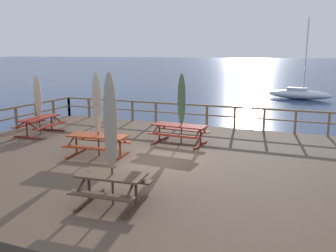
{
  "coord_description": "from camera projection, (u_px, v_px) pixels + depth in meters",
  "views": [
    {
      "loc": [
        4.79,
        -10.81,
        4.51
      ],
      "look_at": [
        0.0,
        0.92,
        1.9
      ],
      "focal_mm": 38.23,
      "sensor_mm": 36.0,
      "label": 1
    }
  ],
  "objects": [
    {
      "name": "patio_umbrella_short_mid",
      "position": [
        110.0,
        122.0,
        8.25
      ],
      "size": [
        0.32,
        0.32,
        3.2
      ],
      "color": "#4C3828",
      "rests_on": "wooden_deck"
    },
    {
      "name": "patio_umbrella_tall_mid_right",
      "position": [
        182.0,
        99.0,
        14.12
      ],
      "size": [
        0.32,
        0.32,
        2.82
      ],
      "color": "#4C3828",
      "rests_on": "wooden_deck"
    },
    {
      "name": "picnic_table_front_left",
      "position": [
        39.0,
        122.0,
        16.0
      ],
      "size": [
        1.51,
        2.12,
        0.78
      ],
      "color": "maroon",
      "rests_on": "wooden_deck"
    },
    {
      "name": "picnic_table_back_left",
      "position": [
        112.0,
        183.0,
        8.57
      ],
      "size": [
        1.72,
        1.53,
        0.78
      ],
      "color": "brown",
      "rests_on": "wooden_deck"
    },
    {
      "name": "sailboat_distant",
      "position": [
        300.0,
        94.0,
        35.07
      ],
      "size": [
        6.17,
        2.45,
        7.72
      ],
      "color": "silver",
      "rests_on": "ground"
    },
    {
      "name": "wooden_deck",
      "position": [
        158.0,
        172.0,
        12.4
      ],
      "size": [
        16.86,
        12.32,
        0.9
      ],
      "primitive_type": "cube",
      "color": "brown",
      "rests_on": "ground"
    },
    {
      "name": "picnic_table_front_right",
      "position": [
        179.0,
        130.0,
        14.38
      ],
      "size": [
        2.24,
        1.51,
        0.78
      ],
      "color": "maroon",
      "rests_on": "wooden_deck"
    },
    {
      "name": "patio_umbrella_short_front",
      "position": [
        97.0,
        103.0,
        12.38
      ],
      "size": [
        0.32,
        0.32,
        2.98
      ],
      "color": "#4C3828",
      "rests_on": "wooden_deck"
    },
    {
      "name": "ground_plane",
      "position": [
        158.0,
        184.0,
        12.49
      ],
      "size": [
        600.0,
        600.0,
        0.0
      ],
      "primitive_type": "plane",
      "color": "navy"
    },
    {
      "name": "patio_umbrella_tall_mid_left",
      "position": [
        38.0,
        97.0,
        15.79
      ],
      "size": [
        0.32,
        0.32,
        2.67
      ],
      "color": "#4C3828",
      "rests_on": "wooden_deck"
    },
    {
      "name": "picnic_table_back_right",
      "position": [
        98.0,
        141.0,
        12.59
      ],
      "size": [
        2.2,
        1.59,
        0.78
      ],
      "color": "#993819",
      "rests_on": "wooden_deck"
    },
    {
      "name": "railing_waterside_far",
      "position": [
        207.0,
        112.0,
        17.61
      ],
      "size": [
        16.66,
        0.1,
        1.09
      ],
      "color": "brown",
      "rests_on": "wooden_deck"
    }
  ]
}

